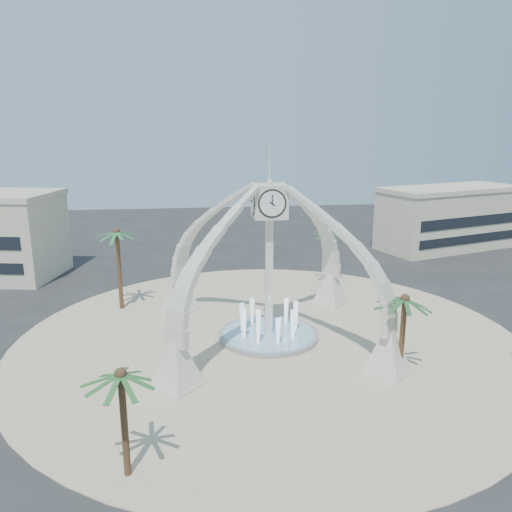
{
  "coord_description": "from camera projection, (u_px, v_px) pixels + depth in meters",
  "views": [
    {
      "loc": [
        -5.89,
        -36.84,
        16.29
      ],
      "look_at": [
        -0.76,
        2.0,
        6.31
      ],
      "focal_mm": 35.0,
      "sensor_mm": 36.0,
      "label": 1
    }
  ],
  "objects": [
    {
      "name": "palm_south",
      "position": [
        121.0,
        376.0,
        22.87
      ],
      "size": [
        4.74,
        4.74,
        6.08
      ],
      "rotation": [
        0.0,
        0.0,
        -0.4
      ],
      "color": "brown",
      "rests_on": "ground"
    },
    {
      "name": "palm_east",
      "position": [
        405.0,
        300.0,
        32.85
      ],
      "size": [
        4.91,
        4.91,
        6.2
      ],
      "rotation": [
        0.0,
        0.0,
        0.33
      ],
      "color": "brown",
      "rests_on": "ground"
    },
    {
      "name": "fountain",
      "position": [
        269.0,
        334.0,
        40.09
      ],
      "size": [
        8.0,
        8.0,
        3.62
      ],
      "color": "#969799",
      "rests_on": "ground"
    },
    {
      "name": "clock_tower",
      "position": [
        269.0,
        260.0,
        38.56
      ],
      "size": [
        17.94,
        17.94,
        16.3
      ],
      "color": "silver",
      "rests_on": "ground"
    },
    {
      "name": "palm_west",
      "position": [
        117.0,
        233.0,
        44.86
      ],
      "size": [
        5.36,
        5.36,
        8.17
      ],
      "rotation": [
        0.0,
        0.0,
        0.34
      ],
      "color": "brown",
      "rests_on": "ground"
    },
    {
      "name": "building_ne",
      "position": [
        449.0,
        217.0,
        69.8
      ],
      "size": [
        21.87,
        14.17,
        8.6
      ],
      "rotation": [
        0.0,
        0.0,
        0.31
      ],
      "color": "beige",
      "rests_on": "ground"
    },
    {
      "name": "plaza",
      "position": [
        269.0,
        337.0,
        40.15
      ],
      "size": [
        40.0,
        40.0,
        0.06
      ],
      "primitive_type": "cylinder",
      "color": "beige",
      "rests_on": "ground"
    },
    {
      "name": "ground",
      "position": [
        269.0,
        338.0,
        40.16
      ],
      "size": [
        140.0,
        140.0,
        0.0
      ],
      "primitive_type": "plane",
      "color": "#282828",
      "rests_on": "ground"
    },
    {
      "name": "palm_north",
      "position": [
        330.0,
        231.0,
        52.27
      ],
      "size": [
        4.88,
        4.88,
        6.73
      ],
      "rotation": [
        0.0,
        0.0,
        0.37
      ],
      "color": "brown",
      "rests_on": "ground"
    }
  ]
}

